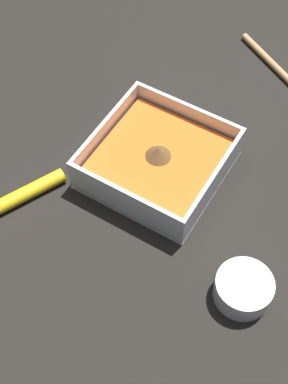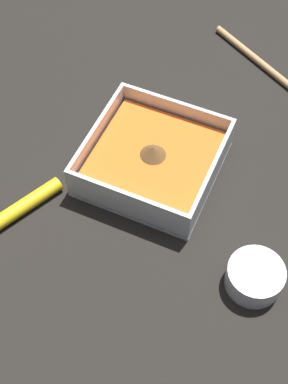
{
  "view_description": "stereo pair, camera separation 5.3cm",
  "coord_description": "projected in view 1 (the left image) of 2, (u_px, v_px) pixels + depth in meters",
  "views": [
    {
      "loc": [
        0.2,
        -0.4,
        0.67
      ],
      "look_at": [
        -0.02,
        -0.03,
        0.03
      ],
      "focal_mm": 50.0,
      "sensor_mm": 36.0,
      "label": 1
    },
    {
      "loc": [
        0.16,
        -0.42,
        0.67
      ],
      "look_at": [
        -0.02,
        -0.03,
        0.03
      ],
      "focal_mm": 50.0,
      "sensor_mm": 36.0,
      "label": 2
    }
  ],
  "objects": [
    {
      "name": "square_dish",
      "position": [
        158.0,
        162.0,
        0.81
      ],
      "size": [
        0.19,
        0.19,
        0.06
      ],
      "color": "silver",
      "rests_on": "ground_plane"
    },
    {
      "name": "ground_plane",
      "position": [
        164.0,
        196.0,
        0.81
      ],
      "size": [
        4.0,
        4.0,
        0.0
      ],
      "primitive_type": "plane",
      "color": "black"
    },
    {
      "name": "spice_bowl",
      "position": [
        243.0,
        289.0,
        0.7
      ],
      "size": [
        0.08,
        0.08,
        0.04
      ],
      "color": "silver",
      "rests_on": "ground_plane"
    }
  ]
}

